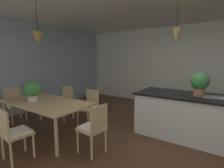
# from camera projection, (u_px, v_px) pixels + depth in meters

# --- Properties ---
(ground_plane) EXTENTS (10.00, 8.40, 0.04)m
(ground_plane) POSITION_uv_depth(u_px,v_px,m) (156.00, 150.00, 3.09)
(ground_plane) COLOR #4C301E
(wall_back_kitchen) EXTENTS (10.00, 0.12, 2.70)m
(wall_back_kitchen) POSITION_uv_depth(u_px,v_px,m) (193.00, 67.00, 5.54)
(wall_back_kitchen) COLOR white
(wall_back_kitchen) RESTS_ON ground_plane
(window_wall_left_glazing) EXTENTS (0.06, 8.40, 2.70)m
(window_wall_left_glazing) POSITION_uv_depth(u_px,v_px,m) (28.00, 68.00, 5.16)
(window_wall_left_glazing) COLOR #9EB7C6
(window_wall_left_glazing) RESTS_ON ground_plane
(dining_table) EXTENTS (1.95, 1.02, 0.73)m
(dining_table) POSITION_uv_depth(u_px,v_px,m) (46.00, 104.00, 3.62)
(dining_table) COLOR tan
(dining_table) RESTS_ON ground_plane
(chair_far_right) EXTENTS (0.41, 0.41, 0.87)m
(chair_far_right) POSITION_uv_depth(u_px,v_px,m) (89.00, 106.00, 4.12)
(chair_far_right) COLOR tan
(chair_far_right) RESTS_ON ground_plane
(chair_near_right) EXTENTS (0.44, 0.44, 0.87)m
(chair_near_right) POSITION_uv_depth(u_px,v_px,m) (14.00, 132.00, 2.69)
(chair_near_right) COLOR tan
(chair_near_right) RESTS_ON ground_plane
(chair_far_left) EXTENTS (0.44, 0.44, 0.87)m
(chair_far_left) POSITION_uv_depth(u_px,v_px,m) (65.00, 101.00, 4.61)
(chair_far_left) COLOR tan
(chair_far_left) RESTS_ON ground_plane
(chair_kitchen_end) EXTENTS (0.43, 0.43, 0.87)m
(chair_kitchen_end) POSITION_uv_depth(u_px,v_px,m) (94.00, 127.00, 2.89)
(chair_kitchen_end) COLOR tan
(chair_kitchen_end) RESTS_ON ground_plane
(chair_window_end) EXTENTS (0.43, 0.43, 0.87)m
(chair_window_end) POSITION_uv_depth(u_px,v_px,m) (15.00, 103.00, 4.41)
(chair_window_end) COLOR tan
(chair_window_end) RESTS_ON ground_plane
(kitchen_island) EXTENTS (2.35, 0.95, 0.91)m
(kitchen_island) POSITION_uv_depth(u_px,v_px,m) (195.00, 117.00, 3.42)
(kitchen_island) COLOR silver
(kitchen_island) RESTS_ON ground_plane
(pendant_over_table) EXTENTS (0.21, 0.21, 0.82)m
(pendant_over_table) POSITION_uv_depth(u_px,v_px,m) (38.00, 38.00, 3.26)
(pendant_over_table) COLOR black
(pendant_over_island_main) EXTENTS (0.16, 0.16, 0.75)m
(pendant_over_island_main) POSITION_uv_depth(u_px,v_px,m) (176.00, 35.00, 3.44)
(pendant_over_island_main) COLOR black
(potted_plant_on_island) EXTENTS (0.34, 0.34, 0.46)m
(potted_plant_on_island) POSITION_uv_depth(u_px,v_px,m) (200.00, 83.00, 3.30)
(potted_plant_on_island) COLOR #8C664C
(potted_plant_on_island) RESTS_ON kitchen_island
(potted_plant_on_table) EXTENTS (0.35, 0.35, 0.44)m
(potted_plant_on_table) POSITION_uv_depth(u_px,v_px,m) (32.00, 90.00, 3.60)
(potted_plant_on_table) COLOR beige
(potted_plant_on_table) RESTS_ON dining_table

